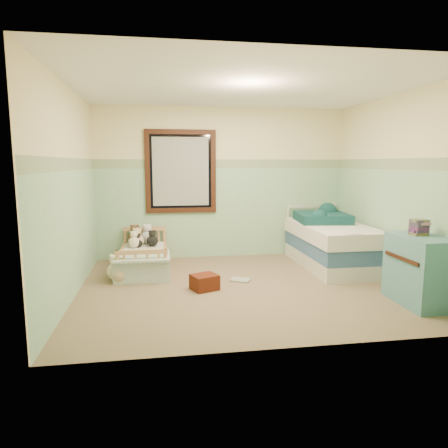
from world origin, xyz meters
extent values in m
cube|color=brown|center=(0.00, 0.00, -0.01)|extent=(4.20, 3.60, 0.02)
cube|color=white|center=(0.00, 0.00, 2.51)|extent=(4.20, 3.60, 0.02)
cube|color=#F1E9A8|center=(0.00, 1.80, 1.25)|extent=(4.20, 0.04, 2.50)
cube|color=#F1E9A8|center=(0.00, -1.80, 1.25)|extent=(4.20, 0.04, 2.50)
cube|color=#F1E9A8|center=(-2.10, 0.00, 1.25)|extent=(0.04, 3.60, 2.50)
cube|color=#F1E9A8|center=(2.10, 0.00, 1.25)|extent=(0.04, 3.60, 2.50)
cube|color=#A1CDA6|center=(0.00, 1.79, 0.75)|extent=(4.20, 0.01, 1.50)
cube|color=#4E7358|center=(0.00, 1.79, 1.57)|extent=(4.20, 0.01, 0.15)
cube|color=black|center=(-0.70, 1.76, 1.45)|extent=(1.16, 0.06, 1.36)
cube|color=#B2B2AD|center=(-0.70, 1.77, 1.45)|extent=(0.92, 0.01, 1.12)
cube|color=tan|center=(-1.31, 1.05, 0.09)|extent=(0.69, 1.38, 0.18)
cube|color=white|center=(-1.31, 1.05, 0.24)|extent=(0.63, 1.33, 0.12)
cube|color=#6294C0|center=(-1.31, 0.62, 0.31)|extent=(0.75, 0.69, 0.03)
sphere|color=brown|center=(-1.46, 1.55, 0.41)|extent=(0.22, 0.22, 0.22)
sphere|color=silver|center=(-1.26, 1.55, 0.41)|extent=(0.22, 0.22, 0.22)
sphere|color=#CCB38C|center=(-1.41, 1.33, 0.40)|extent=(0.20, 0.20, 0.20)
sphere|color=black|center=(-1.18, 1.33, 0.39)|extent=(0.17, 0.17, 0.17)
sphere|color=beige|center=(-1.67, 0.57, 0.12)|extent=(0.24, 0.24, 0.24)
sphere|color=#CCB38C|center=(-1.61, 0.42, 0.12)|extent=(0.24, 0.24, 0.24)
cube|color=silver|center=(1.55, 0.80, 0.11)|extent=(0.91, 1.81, 0.22)
cube|color=navy|center=(1.55, 0.80, 0.33)|extent=(0.91, 1.81, 0.22)
cube|color=white|center=(1.55, 0.80, 0.55)|extent=(0.94, 1.85, 0.22)
cube|color=#0E3B3B|center=(1.50, 1.10, 0.73)|extent=(0.85, 0.89, 0.14)
cube|color=teal|center=(1.85, -0.94, 0.39)|extent=(0.49, 0.78, 0.78)
cube|color=#472E2A|center=(1.85, -0.85, 0.87)|extent=(0.20, 0.17, 0.17)
cube|color=maroon|center=(-0.52, -0.05, 0.10)|extent=(0.39, 0.37, 0.19)
cube|color=#E5BF4A|center=(0.01, 0.26, 0.01)|extent=(0.32, 0.30, 0.02)
sphere|color=black|center=(-1.46, 1.39, 0.38)|extent=(0.17, 0.17, 0.17)
sphere|color=black|center=(-1.41, 1.29, 0.37)|extent=(0.15, 0.15, 0.15)
sphere|color=brown|center=(-1.46, 1.53, 0.38)|extent=(0.17, 0.17, 0.17)
sphere|color=beige|center=(-1.45, 1.27, 0.39)|extent=(0.18, 0.18, 0.18)
camera|label=1|loc=(-1.05, -5.00, 1.59)|focal=32.59mm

